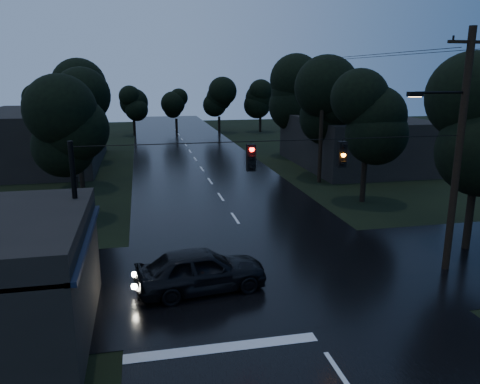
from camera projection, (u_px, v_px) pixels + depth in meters
name	position (u px, v px, depth m)	size (l,w,h in m)	color
main_road	(210.00, 181.00, 36.80)	(12.00, 120.00, 0.02)	black
cross_street	(272.00, 274.00, 19.73)	(60.00, 9.00, 0.02)	black
building_far_right	(354.00, 142.00, 42.87)	(10.00, 14.00, 4.40)	black
building_far_left	(43.00, 138.00, 42.87)	(10.00, 16.00, 5.00)	black
utility_pole_main	(457.00, 149.00, 18.98)	(3.50, 0.30, 10.00)	black
utility_pole_far	(321.00, 133.00, 35.62)	(2.00, 0.30, 7.50)	black
anchor_pole_left	(77.00, 225.00, 16.54)	(0.18, 0.18, 6.00)	black
span_signals	(296.00, 155.00, 17.60)	(15.00, 0.37, 1.12)	black
tree_left_a	(70.00, 129.00, 26.12)	(3.92, 3.92, 8.26)	black
tree_left_b	(76.00, 111.00, 33.50)	(4.20, 4.20, 8.85)	black
tree_left_c	(83.00, 99.00, 42.77)	(4.48, 4.48, 9.44)	black
tree_right_a	(368.00, 116.00, 29.64)	(4.20, 4.20, 8.85)	black
tree_right_b	(328.00, 103.00, 37.26)	(4.48, 4.48, 9.44)	black
tree_right_c	(295.00, 93.00, 46.78)	(4.76, 4.76, 10.03)	black
car	(201.00, 270.00, 18.05)	(2.03, 5.05, 1.72)	black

